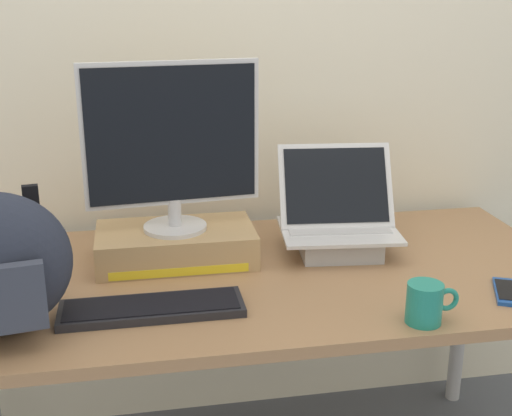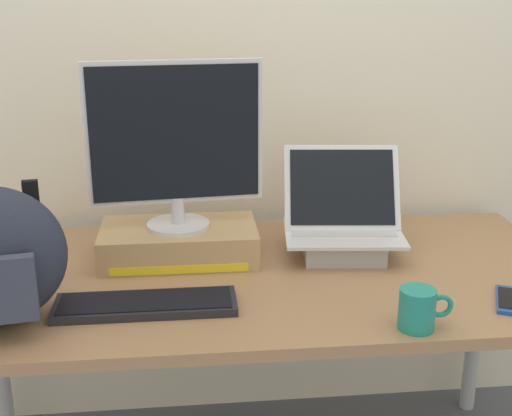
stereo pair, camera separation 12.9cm
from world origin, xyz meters
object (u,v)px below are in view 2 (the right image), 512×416
(desktop_monitor, at_px, (175,143))
(open_laptop, at_px, (343,233))
(plush_toy, at_px, (20,264))
(external_keyboard, at_px, (146,304))
(coffee_mug, at_px, (418,309))
(toner_box_yellow, at_px, (179,243))
(cell_phone, at_px, (510,300))

(desktop_monitor, bearing_deg, open_laptop, -6.39)
(plush_toy, bearing_deg, external_keyboard, -29.90)
(desktop_monitor, xyz_separation_m, external_keyboard, (-0.08, -0.31, -0.32))
(desktop_monitor, height_order, coffee_mug, desktop_monitor)
(toner_box_yellow, distance_m, external_keyboard, 0.32)
(open_laptop, relative_size, external_keyboard, 0.82)
(toner_box_yellow, relative_size, coffee_mug, 3.47)
(desktop_monitor, distance_m, external_keyboard, 0.45)
(desktop_monitor, xyz_separation_m, cell_phone, (0.80, -0.36, -0.33))
(desktop_monitor, height_order, open_laptop, desktop_monitor)
(toner_box_yellow, bearing_deg, external_keyboard, -104.42)
(plush_toy, bearing_deg, coffee_mug, -20.40)
(toner_box_yellow, distance_m, coffee_mug, 0.70)
(desktop_monitor, relative_size, coffee_mug, 3.78)
(toner_box_yellow, height_order, cell_phone, toner_box_yellow)
(coffee_mug, bearing_deg, cell_phone, 20.93)
(toner_box_yellow, bearing_deg, open_laptop, -1.46)
(external_keyboard, xyz_separation_m, plush_toy, (-0.32, 0.19, 0.04))
(cell_phone, xyz_separation_m, plush_toy, (-1.20, 0.24, 0.04))
(desktop_monitor, bearing_deg, toner_box_yellow, 91.83)
(coffee_mug, bearing_deg, external_keyboard, 165.25)
(toner_box_yellow, distance_m, plush_toy, 0.42)
(open_laptop, xyz_separation_m, plush_toy, (-0.86, -0.11, -0.01))
(desktop_monitor, xyz_separation_m, coffee_mug, (0.53, -0.47, -0.28))
(toner_box_yellow, bearing_deg, cell_phone, -24.63)
(toner_box_yellow, relative_size, open_laptop, 1.22)
(toner_box_yellow, bearing_deg, plush_toy, -163.41)
(toner_box_yellow, height_order, coffee_mug, coffee_mug)
(toner_box_yellow, xyz_separation_m, coffee_mug, (0.53, -0.47, 0.00))
(external_keyboard, bearing_deg, open_laptop, 28.43)
(desktop_monitor, distance_m, plush_toy, 0.51)
(open_laptop, relative_size, coffee_mug, 2.83)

